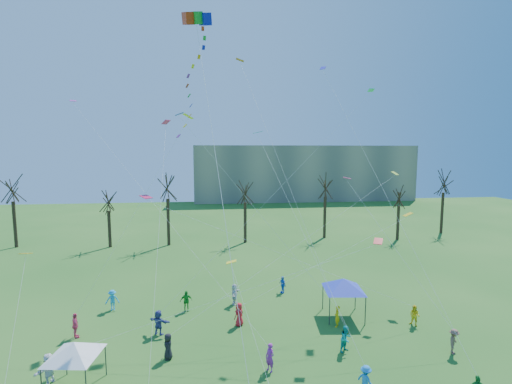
{
  "coord_description": "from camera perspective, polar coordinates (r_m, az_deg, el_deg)",
  "views": [
    {
      "loc": [
        -2.67,
        -16.16,
        13.43
      ],
      "look_at": [
        -0.22,
        5.0,
        11.0
      ],
      "focal_mm": 25.0,
      "sensor_mm": 36.0,
      "label": 1
    }
  ],
  "objects": [
    {
      "name": "festival_crowd",
      "position": [
        26.75,
        -4.26,
        -21.51
      ],
      "size": [
        26.9,
        17.01,
        1.85
      ],
      "color": "#B31F16",
      "rests_on": "ground"
    },
    {
      "name": "distant_building",
      "position": [
        101.38,
        7.51,
        3.09
      ],
      "size": [
        60.0,
        14.0,
        15.0
      ],
      "primitive_type": "cube",
      "color": "gray",
      "rests_on": "ground"
    },
    {
      "name": "small_kites_aloft",
      "position": [
        27.77,
        -0.04,
        4.35
      ],
      "size": [
        30.69,
        16.7,
        30.5
      ],
      "color": "#E6AD0C",
      "rests_on": "ground"
    },
    {
      "name": "big_box_kite",
      "position": [
        24.01,
        -9.46,
        16.69
      ],
      "size": [
        2.34,
        6.45,
        22.62
      ],
      "color": "red",
      "rests_on": "ground"
    },
    {
      "name": "canopy_tent_blue",
      "position": [
        30.63,
        13.84,
        -14.14
      ],
      "size": [
        4.27,
        4.27,
        3.22
      ],
      "color": "#3F3F44",
      "rests_on": "ground"
    },
    {
      "name": "bare_tree_row",
      "position": [
        52.91,
        -0.66,
        -0.41
      ],
      "size": [
        70.86,
        8.67,
        10.54
      ],
      "color": "black",
      "rests_on": "ground"
    },
    {
      "name": "canopy_tent_white",
      "position": [
        24.21,
        -27.1,
        -21.47
      ],
      "size": [
        3.67,
        3.67,
        2.78
      ],
      "color": "#3F3F44",
      "rests_on": "ground"
    }
  ]
}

